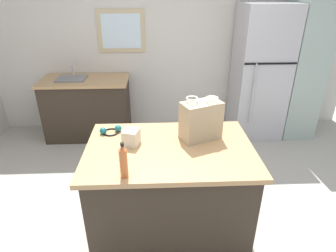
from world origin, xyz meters
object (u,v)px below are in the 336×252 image
(kitchen_island, at_px, (169,189))
(shopping_bag, at_px, (201,120))
(tall_cabinet, at_px, (303,62))
(small_box, at_px, (131,137))
(refrigerator, at_px, (260,73))
(bottle, at_px, (123,162))
(ear_defenders, at_px, (111,131))

(kitchen_island, xyz_separation_m, shopping_bag, (0.28, 0.15, 0.61))
(tall_cabinet, xyz_separation_m, small_box, (-2.34, -1.87, -0.16))
(refrigerator, distance_m, small_box, 2.54)
(tall_cabinet, height_order, small_box, tall_cabinet)
(kitchen_island, bearing_deg, bottle, -131.02)
(ear_defenders, bearing_deg, bottle, -74.50)
(kitchen_island, height_order, bottle, bottle)
(refrigerator, relative_size, tall_cabinet, 0.85)
(bottle, bearing_deg, refrigerator, 53.03)
(kitchen_island, bearing_deg, small_box, 168.89)
(tall_cabinet, height_order, shopping_bag, tall_cabinet)
(ear_defenders, bearing_deg, small_box, -47.49)
(refrigerator, relative_size, bottle, 6.93)
(refrigerator, bearing_deg, kitchen_island, -126.09)
(refrigerator, relative_size, ear_defenders, 9.79)
(refrigerator, bearing_deg, bottle, -126.97)
(bottle, relative_size, ear_defenders, 1.41)
(ear_defenders, bearing_deg, tall_cabinet, 32.90)
(kitchen_island, relative_size, shopping_bag, 3.64)
(refrigerator, distance_m, ear_defenders, 2.53)
(shopping_bag, height_order, small_box, shopping_bag)
(refrigerator, xyz_separation_m, tall_cabinet, (0.61, 0.00, 0.16))
(shopping_bag, relative_size, ear_defenders, 1.98)
(small_box, bearing_deg, tall_cabinet, 38.62)
(refrigerator, height_order, bottle, refrigerator)
(bottle, bearing_deg, tall_cabinet, 44.53)
(tall_cabinet, relative_size, shopping_bag, 5.77)
(kitchen_island, bearing_deg, ear_defenders, 151.37)
(shopping_bag, distance_m, bottle, 0.82)
(tall_cabinet, bearing_deg, small_box, -141.38)
(bottle, bearing_deg, kitchen_island, 48.98)
(tall_cabinet, bearing_deg, bottle, -135.47)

